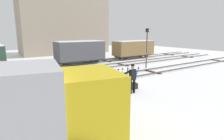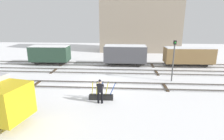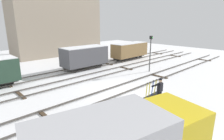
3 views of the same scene
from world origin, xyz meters
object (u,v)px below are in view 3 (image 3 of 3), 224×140
object	(u,v)px
freight_car_far_end	(130,50)
freight_car_mid_siding	(85,56)
switch_lever_frame	(151,97)
signal_post	(150,50)
rail_worker	(160,89)

from	to	relation	value
freight_car_far_end	freight_car_mid_siding	bearing A→B (deg)	178.58
freight_car_mid_siding	switch_lever_frame	bearing A→B (deg)	-99.31
freight_car_mid_siding	freight_car_far_end	bearing A→B (deg)	0.42
signal_post	rail_worker	bearing A→B (deg)	-140.40
switch_lever_frame	rail_worker	size ratio (longest dim) A/B	1.13
switch_lever_frame	freight_car_mid_siding	xyz separation A→B (m)	(1.81, 10.55, 1.22)
rail_worker	freight_car_far_end	world-z (taller)	freight_car_far_end
rail_worker	freight_car_far_end	xyz separation A→B (m)	(9.75, 11.15, 0.37)
switch_lever_frame	freight_car_far_end	size ratio (longest dim) A/B	0.34
signal_post	freight_car_far_end	distance (m)	6.95
switch_lever_frame	rail_worker	xyz separation A→B (m)	(0.00, -0.59, 0.76)
switch_lever_frame	signal_post	size ratio (longest dim) A/B	0.52
freight_car_mid_siding	signal_post	bearing A→B (deg)	-52.53
switch_lever_frame	freight_car_mid_siding	world-z (taller)	freight_car_mid_siding
rail_worker	freight_car_mid_siding	xyz separation A→B (m)	(1.80, 11.15, 0.46)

